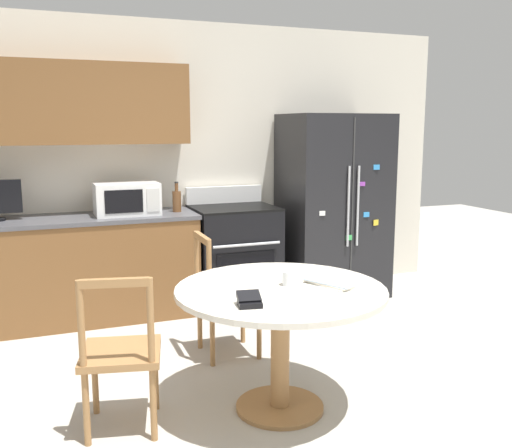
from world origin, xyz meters
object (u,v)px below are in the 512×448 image
Objects in this scene: microwave at (127,199)px; counter_bottle at (177,200)px; dining_chair_far at (224,297)px; wallet at (249,301)px; refrigerator at (333,206)px; candle_glass at (289,279)px; oven_range at (234,254)px; dining_chair_left at (121,354)px.

microwave is 2.01× the size of counter_bottle.
dining_chair_far reaches higher than wallet.
refrigerator is at bearing 52.65° from wallet.
microwave is 3.70× the size of wallet.
wallet is (0.27, -2.30, -0.27)m from microwave.
microwave reaches higher than dining_chair_far.
candle_glass is (0.11, -0.88, 0.34)m from dining_chair_far.
dining_chair_far is at bearing -66.31° from microwave.
dining_chair_left is at bearing -124.13° from oven_range.
wallet is at bearing -10.73° from dining_chair_far.
wallet is at bearing -94.25° from counter_bottle.
refrigerator is 2.83m from wallet.
refrigerator is 12.14× the size of wallet.
wallet is at bearing -17.02° from dining_chair_left.
oven_range is 7.42× the size of wallet.
oven_range is at bearing 72.99° from wallet.
refrigerator reaches higher than microwave.
refrigerator is 21.50× the size of candle_glass.
wallet is at bearing -107.01° from oven_range.
dining_chair_far is (0.50, -1.15, -0.60)m from microwave.
wallet is (-0.24, -1.15, 0.34)m from dining_chair_far.
oven_range reaches higher than candle_glass.
wallet is (-0.17, -2.30, -0.23)m from counter_bottle.
microwave reaches higher than counter_bottle.
refrigerator is at bearing 51.95° from dining_chair_left.
counter_bottle is at bearing 80.90° from dining_chair_left.
oven_range is at bearing 177.47° from refrigerator.
counter_bottle is 0.30× the size of dining_chair_far.
refrigerator reaches higher than counter_bottle.
dining_chair_left is (-0.35, -1.94, -0.60)m from microwave.
refrigerator is at bearing -1.49° from microwave.
microwave is 1.39m from dining_chair_far.
counter_bottle is 2.18m from dining_chair_left.
candle_glass is at bearing -73.13° from microwave.
microwave is 0.60× the size of dining_chair_far.
oven_range reaches higher than dining_chair_left.
oven_range reaches higher than wallet.
dining_chair_left is at bearing -45.92° from dining_chair_far.
counter_bottle is 3.26× the size of candle_glass.
dining_chair_far is 1.22m from wallet.
counter_bottle is at bearing -175.88° from dining_chair_far.
counter_bottle reaches higher than wallet.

